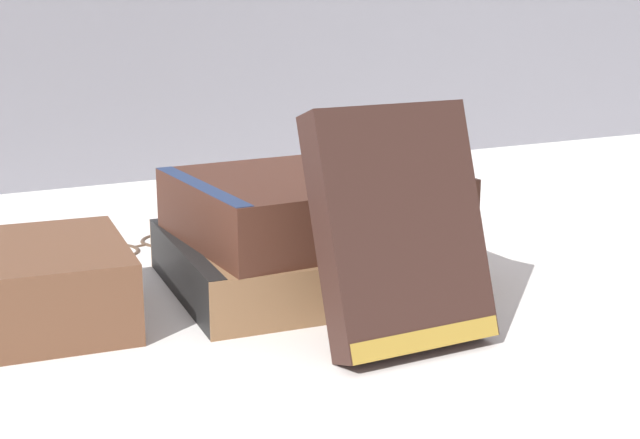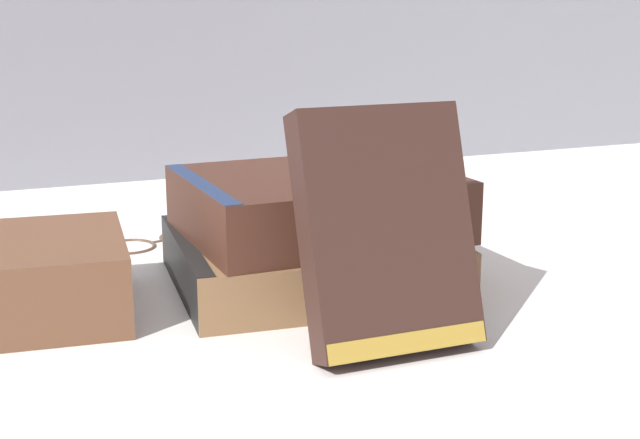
{
  "view_description": "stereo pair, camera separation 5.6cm",
  "coord_description": "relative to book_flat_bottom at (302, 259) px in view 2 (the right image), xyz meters",
  "views": [
    {
      "loc": [
        -0.27,
        -0.52,
        0.21
      ],
      "look_at": [
        0.01,
        0.01,
        0.06
      ],
      "focal_mm": 50.0,
      "sensor_mm": 36.0,
      "label": 1
    },
    {
      "loc": [
        -0.22,
        -0.54,
        0.21
      ],
      "look_at": [
        0.01,
        0.01,
        0.06
      ],
      "focal_mm": 50.0,
      "sensor_mm": 36.0,
      "label": 2
    }
  ],
  "objects": [
    {
      "name": "ground_plane",
      "position": [
        -0.01,
        -0.04,
        -0.02
      ],
      "size": [
        3.0,
        3.0,
        0.0
      ],
      "primitive_type": "plane",
      "color": "silver"
    },
    {
      "name": "book_flat_bottom",
      "position": [
        0.0,
        0.0,
        0.0
      ],
      "size": [
        0.21,
        0.19,
        0.04
      ],
      "rotation": [
        0.0,
        0.0,
        -0.09
      ],
      "color": "brown",
      "rests_on": "ground_plane"
    },
    {
      "name": "book_flat_top",
      "position": [
        0.01,
        -0.0,
        0.04
      ],
      "size": [
        0.19,
        0.15,
        0.05
      ],
      "rotation": [
        0.0,
        0.0,
        0.02
      ],
      "color": "#422319",
      "rests_on": "book_flat_bottom"
    },
    {
      "name": "book_leaning_front",
      "position": [
        0.0,
        -0.13,
        0.05
      ],
      "size": [
        0.1,
        0.07,
        0.15
      ],
      "rotation": [
        -0.32,
        0.0,
        0.0
      ],
      "color": "#331E19",
      "rests_on": "ground_plane"
    },
    {
      "name": "pocket_watch",
      "position": [
        0.03,
        -0.0,
        0.07
      ],
      "size": [
        0.05,
        0.06,
        0.01
      ],
      "color": "silver",
      "rests_on": "book_flat_top"
    },
    {
      "name": "reading_glasses",
      "position": [
        -0.07,
        0.15,
        -0.02
      ],
      "size": [
        0.11,
        0.07,
        0.0
      ],
      "rotation": [
        0.0,
        0.0,
        0.26
      ],
      "color": "#4C3828",
      "rests_on": "ground_plane"
    }
  ]
}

